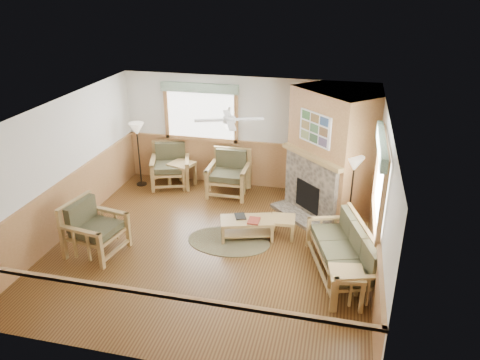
% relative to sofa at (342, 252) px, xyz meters
% --- Properties ---
extents(floor, '(6.00, 6.00, 0.01)m').
position_rel_sofa_xyz_m(floor, '(-2.46, 0.36, -0.46)').
color(floor, '#543517').
rests_on(floor, ground).
extents(ceiling, '(6.00, 6.00, 0.01)m').
position_rel_sofa_xyz_m(ceiling, '(-2.46, 0.36, 2.25)').
color(ceiling, white).
rests_on(ceiling, floor).
extents(wall_back, '(6.00, 0.02, 2.70)m').
position_rel_sofa_xyz_m(wall_back, '(-2.46, 3.36, 0.90)').
color(wall_back, white).
rests_on(wall_back, floor).
extents(wall_front, '(6.00, 0.02, 2.70)m').
position_rel_sofa_xyz_m(wall_front, '(-2.46, -2.64, 0.90)').
color(wall_front, white).
rests_on(wall_front, floor).
extents(wall_left, '(0.02, 6.00, 2.70)m').
position_rel_sofa_xyz_m(wall_left, '(-5.46, 0.36, 0.90)').
color(wall_left, white).
rests_on(wall_left, floor).
extents(wall_right, '(0.02, 6.00, 2.70)m').
position_rel_sofa_xyz_m(wall_right, '(0.54, 0.36, 0.90)').
color(wall_right, white).
rests_on(wall_right, floor).
extents(wainscot, '(6.00, 6.00, 1.10)m').
position_rel_sofa_xyz_m(wainscot, '(-2.46, 0.36, 0.10)').
color(wainscot, '#A77444').
rests_on(wainscot, floor).
extents(fireplace, '(3.11, 3.11, 2.70)m').
position_rel_sofa_xyz_m(fireplace, '(-0.41, 2.41, 0.90)').
color(fireplace, '#A77444').
rests_on(fireplace, floor).
extents(window_back, '(1.90, 0.16, 1.50)m').
position_rel_sofa_xyz_m(window_back, '(-3.56, 3.32, 2.08)').
color(window_back, white).
rests_on(window_back, wall_back).
extents(window_right, '(0.16, 1.90, 1.50)m').
position_rel_sofa_xyz_m(window_right, '(0.50, 0.16, 2.08)').
color(window_right, white).
rests_on(window_right, wall_right).
extents(ceiling_fan, '(1.59, 1.59, 0.36)m').
position_rel_sofa_xyz_m(ceiling_fan, '(-2.16, 0.66, 2.21)').
color(ceiling_fan, white).
rests_on(ceiling_fan, ceiling).
extents(sofa, '(2.13, 1.39, 0.91)m').
position_rel_sofa_xyz_m(sofa, '(0.00, 0.00, 0.00)').
color(sofa, '#A1814B').
rests_on(sofa, floor).
extents(armchair_back_left, '(1.15, 1.15, 1.02)m').
position_rel_sofa_xyz_m(armchair_back_left, '(-4.26, 2.91, 0.06)').
color(armchair_back_left, '#A1814B').
rests_on(armchair_back_left, floor).
extents(armchair_back_right, '(0.93, 0.93, 1.03)m').
position_rel_sofa_xyz_m(armchair_back_right, '(-2.74, 2.74, 0.06)').
color(armchair_back_right, '#A1814B').
rests_on(armchair_back_right, floor).
extents(armchair_left, '(1.04, 1.04, 1.02)m').
position_rel_sofa_xyz_m(armchair_left, '(-4.50, -0.32, 0.06)').
color(armchair_left, '#A1814B').
rests_on(armchair_left, floor).
extents(coffee_table, '(1.14, 0.80, 0.41)m').
position_rel_sofa_xyz_m(coffee_table, '(-1.87, 0.84, -0.25)').
color(coffee_table, '#A1814B').
rests_on(coffee_table, floor).
extents(end_table_chairs, '(0.69, 0.67, 0.61)m').
position_rel_sofa_xyz_m(end_table_chairs, '(-3.97, 2.91, -0.15)').
color(end_table_chairs, '#A1814B').
rests_on(end_table_chairs, floor).
extents(end_table_sofa, '(0.61, 0.59, 0.60)m').
position_rel_sofa_xyz_m(end_table_sofa, '(0.09, -0.79, -0.16)').
color(end_table_sofa, '#A1814B').
rests_on(end_table_sofa, floor).
extents(footstool, '(0.51, 0.51, 0.41)m').
position_rel_sofa_xyz_m(footstool, '(-1.18, 1.07, -0.25)').
color(footstool, '#A1814B').
rests_on(footstool, floor).
extents(braided_rug, '(1.70, 1.70, 0.01)m').
position_rel_sofa_xyz_m(braided_rug, '(-2.19, 0.61, -0.45)').
color(braided_rug, brown).
rests_on(braided_rug, floor).
extents(floor_lamp_left, '(0.47, 0.47, 1.61)m').
position_rel_sofa_xyz_m(floor_lamp_left, '(-4.99, 2.74, 0.35)').
color(floor_lamp_left, black).
rests_on(floor_lamp_left, floor).
extents(floor_lamp_right, '(0.45, 0.45, 1.62)m').
position_rel_sofa_xyz_m(floor_lamp_right, '(0.09, 1.63, 0.36)').
color(floor_lamp_right, black).
rests_on(floor_lamp_right, floor).
extents(book_red, '(0.23, 0.31, 0.03)m').
position_rel_sofa_xyz_m(book_red, '(-1.72, 0.79, -0.01)').
color(book_red, maroon).
rests_on(book_red, coffee_table).
extents(book_dark, '(0.29, 0.33, 0.03)m').
position_rel_sofa_xyz_m(book_dark, '(-2.02, 0.91, -0.01)').
color(book_dark, black).
rests_on(book_dark, coffee_table).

